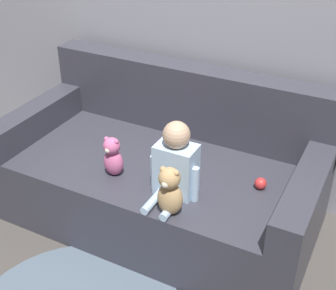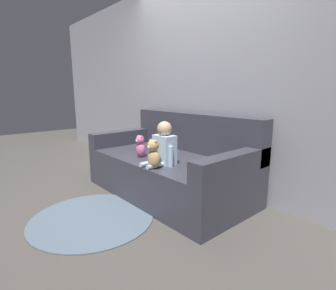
{
  "view_description": "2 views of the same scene",
  "coord_description": "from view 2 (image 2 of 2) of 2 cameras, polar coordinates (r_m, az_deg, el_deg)",
  "views": [
    {
      "loc": [
        1.14,
        -2.1,
        2.01
      ],
      "look_at": [
        0.14,
        -0.15,
        0.67
      ],
      "focal_mm": 50.0,
      "sensor_mm": 36.0,
      "label": 1
    },
    {
      "loc": [
        2.18,
        -1.89,
        1.17
      ],
      "look_at": [
        0.11,
        -0.09,
        0.61
      ],
      "focal_mm": 28.0,
      "sensor_mm": 36.0,
      "label": 2
    }
  ],
  "objects": [
    {
      "name": "ground_plane",
      "position": [
        3.11,
        -0.14,
        -10.44
      ],
      "size": [
        12.0,
        12.0,
        0.0
      ],
      "primitive_type": "plane",
      "color": "#4C4742"
    },
    {
      "name": "wall_back",
      "position": [
        3.3,
        7.77,
        13.78
      ],
      "size": [
        8.0,
        0.05,
        2.6
      ],
      "color": "#93939E",
      "rests_on": "ground_plane"
    },
    {
      "name": "couch",
      "position": [
        3.05,
        0.71,
        -4.75
      ],
      "size": [
        1.94,
        1.0,
        0.91
      ],
      "color": "#383842",
      "rests_on": "ground_plane"
    },
    {
      "name": "person_baby",
      "position": [
        2.6,
        -0.95,
        -0.23
      ],
      "size": [
        0.29,
        0.33,
        0.43
      ],
      "color": "silver",
      "rests_on": "couch"
    },
    {
      "name": "teddy_bear_brown",
      "position": [
        2.47,
        -3.15,
        -2.02
      ],
      "size": [
        0.14,
        0.13,
        0.28
      ],
      "color": "tan",
      "rests_on": "couch"
    },
    {
      "name": "plush_toy_side",
      "position": [
        2.92,
        -6.02,
        -0.27
      ],
      "size": [
        0.12,
        0.11,
        0.24
      ],
      "color": "#DB6699",
      "rests_on": "couch"
    },
    {
      "name": "toy_ball",
      "position": [
        2.53,
        9.3,
        -4.24
      ],
      "size": [
        0.07,
        0.07,
        0.07
      ],
      "color": "red",
      "rests_on": "couch"
    },
    {
      "name": "floor_rug",
      "position": [
        2.64,
        -16.1,
        -15.04
      ],
      "size": [
        1.13,
        1.13,
        0.01
      ],
      "color": "slate",
      "rests_on": "ground_plane"
    }
  ]
}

